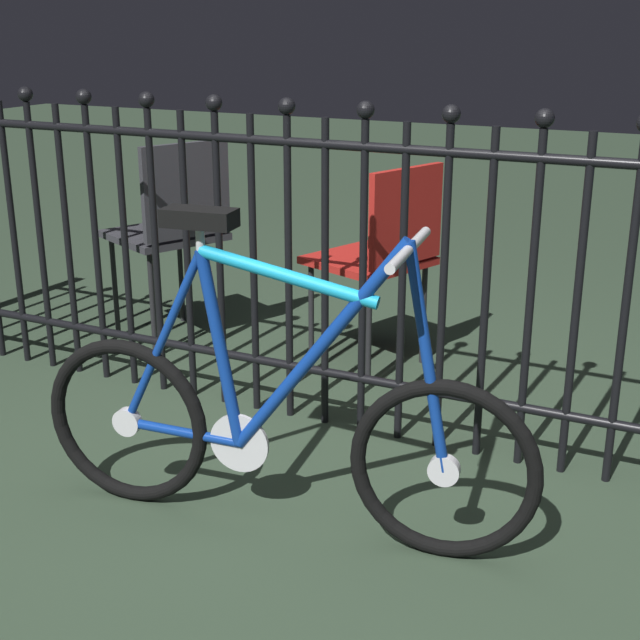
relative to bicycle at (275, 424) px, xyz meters
name	(u,v)px	position (x,y,z in m)	size (l,w,h in m)	color
ground_plane	(295,509)	(0.01, 0.10, -0.33)	(20.00, 20.00, 0.00)	#2C3D2C
iron_fence	(356,265)	(-0.06, 0.69, 0.28)	(4.73, 0.07, 1.21)	black
bicycle	(275,424)	(0.00, 0.00, 0.00)	(1.47, 0.40, 0.93)	black
chair_red	(383,248)	(-0.20, 1.29, 0.20)	(0.54, 0.54, 0.86)	black
chair_charcoal	(174,222)	(-1.14, 1.16, 0.24)	(0.58, 0.58, 0.92)	black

